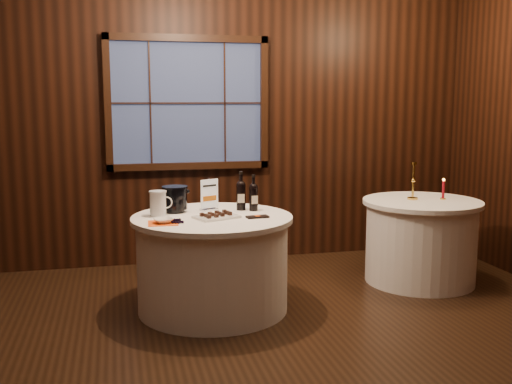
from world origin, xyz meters
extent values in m
plane|color=black|center=(0.00, 0.00, 0.00)|extent=(6.00, 6.00, 0.00)
cube|color=black|center=(0.00, 2.50, 1.50)|extent=(6.00, 0.02, 3.00)
cube|color=navy|center=(0.00, 2.47, 1.65)|extent=(1.50, 0.01, 1.20)
cylinder|color=white|center=(0.00, 1.00, 0.36)|extent=(1.20, 1.20, 0.73)
cylinder|color=white|center=(0.00, 1.00, 0.75)|extent=(1.28, 1.28, 0.04)
cylinder|color=white|center=(2.00, 1.30, 0.36)|extent=(1.00, 1.00, 0.73)
cylinder|color=white|center=(2.00, 1.30, 0.75)|extent=(1.08, 1.08, 0.04)
cube|color=silver|center=(0.01, 1.25, 0.78)|extent=(0.16, 0.13, 0.01)
cube|color=silver|center=(0.01, 1.25, 0.91)|extent=(0.02, 0.02, 0.26)
cube|color=white|center=(0.01, 1.24, 0.91)|extent=(0.16, 0.07, 0.24)
cylinder|color=black|center=(0.28, 1.20, 0.87)|extent=(0.08, 0.08, 0.21)
sphere|color=black|center=(0.28, 1.20, 0.98)|extent=(0.08, 0.08, 0.08)
cylinder|color=black|center=(0.28, 1.20, 1.04)|extent=(0.03, 0.03, 0.09)
cylinder|color=black|center=(0.28, 1.20, 1.08)|extent=(0.03, 0.03, 0.02)
cube|color=beige|center=(0.28, 1.16, 0.87)|extent=(0.06, 0.01, 0.07)
cylinder|color=black|center=(0.37, 1.15, 0.87)|extent=(0.07, 0.07, 0.19)
sphere|color=black|center=(0.37, 1.15, 0.96)|extent=(0.07, 0.07, 0.07)
cylinder|color=black|center=(0.37, 1.15, 1.02)|extent=(0.03, 0.03, 0.09)
cylinder|color=black|center=(0.37, 1.15, 1.06)|extent=(0.03, 0.03, 0.02)
cube|color=beige|center=(0.37, 1.11, 0.87)|extent=(0.05, 0.00, 0.07)
cylinder|color=black|center=(-0.27, 1.23, 0.78)|extent=(0.15, 0.15, 0.03)
cylinder|color=black|center=(-0.27, 1.23, 0.88)|extent=(0.20, 0.20, 0.17)
cylinder|color=black|center=(-0.27, 1.23, 0.98)|extent=(0.21, 0.21, 0.02)
cube|color=white|center=(0.02, 0.90, 0.78)|extent=(0.39, 0.32, 0.02)
cube|color=black|center=(0.33, 0.85, 0.78)|extent=(0.18, 0.10, 0.01)
cylinder|color=#332812|center=(-0.36, 0.78, 0.79)|extent=(0.06, 0.02, 0.03)
cylinder|color=white|center=(-0.42, 1.10, 0.87)|extent=(0.13, 0.13, 0.19)
cylinder|color=white|center=(-0.42, 1.10, 0.96)|extent=(0.14, 0.14, 0.01)
torus|color=white|center=(-0.35, 1.10, 0.87)|extent=(0.10, 0.01, 0.10)
cube|color=#FD5815|center=(-0.40, 0.80, 0.77)|extent=(0.23, 0.23, 0.00)
imported|color=white|center=(-0.40, 0.80, 0.79)|extent=(0.17, 0.17, 0.03)
cylinder|color=gold|center=(1.93, 1.36, 0.78)|extent=(0.10, 0.10, 0.02)
cylinder|color=gold|center=(1.93, 1.36, 0.94)|extent=(0.02, 0.02, 0.30)
cylinder|color=gold|center=(1.93, 1.36, 1.10)|extent=(0.05, 0.05, 0.03)
cylinder|color=gold|center=(2.21, 1.29, 0.78)|extent=(0.05, 0.05, 0.01)
cylinder|color=#A30C1B|center=(2.21, 1.29, 0.86)|extent=(0.02, 0.02, 0.16)
sphere|color=#FFB23F|center=(2.21, 1.29, 0.95)|extent=(0.02, 0.02, 0.02)
camera|label=1|loc=(-0.74, -3.62, 1.68)|focal=42.00mm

